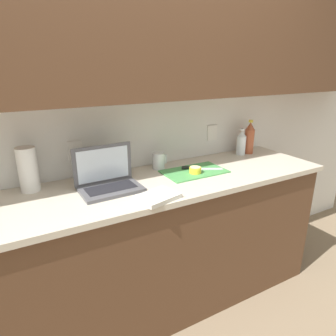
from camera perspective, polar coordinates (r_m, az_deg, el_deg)
The scene contains 12 objects.
ground_plane at distance 2.36m, azimuth -3.40°, elevation -24.53°, with size 12.00×12.00×0.00m, color #847056.
wall_back at distance 1.94m, azimuth -7.63°, elevation 16.92°, with size 5.20×0.38×2.60m.
counter_unit at distance 2.05m, azimuth -4.20°, elevation -14.95°, with size 2.51×0.63×0.94m.
laptop at distance 1.78m, azimuth -11.40°, elevation -2.06°, with size 0.36×0.24×0.25m.
cutting_board at distance 2.04m, azimuth 5.03°, elevation -0.67°, with size 0.42×0.26×0.01m, color #4C9E51.
knife at distance 2.07m, azimuth 5.18°, elevation 0.00°, with size 0.26×0.16×0.02m.
lemon_half_cut at distance 1.99m, azimuth 5.21°, elevation -0.38°, with size 0.08×0.08×0.04m.
bottle_green_soda at distance 2.48m, azimuth 13.79°, elevation 4.66°, with size 0.07×0.07×0.21m.
bottle_oil_tall at distance 2.53m, azimuth 15.23°, elevation 5.51°, with size 0.08×0.08×0.27m.
measuring_cup at distance 2.08m, azimuth -1.78°, elevation 1.39°, with size 0.10×0.08×0.11m.
paper_towel_roll at distance 1.86m, azimuth -25.10°, elevation -0.26°, with size 0.11×0.11×0.26m.
dish_towel at distance 1.63m, azimuth -2.02°, elevation -5.51°, with size 0.22×0.16×0.02m, color silver.
Camera 1 is at (-0.72, -1.55, 1.62)m, focal length 32.00 mm.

